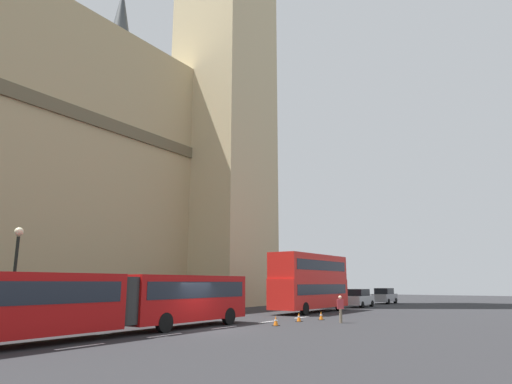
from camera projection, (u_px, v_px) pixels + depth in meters
ground_plane at (205, 330)px, 23.66m from camera, size 160.00×160.00×0.00m
lane_centre_marking at (197, 331)px, 23.13m from camera, size 25.20×0.16×0.01m
articulated_bus at (117, 298)px, 21.59m from camera, size 18.13×2.54×2.90m
double_decker_bus at (310, 280)px, 38.40m from camera, size 10.25×2.54×4.90m
sedan_lead at (359, 298)px, 46.52m from camera, size 4.40×1.86×1.85m
sedan_trailing at (385, 296)px, 54.11m from camera, size 4.40×1.86×1.85m
traffic_cone_west at (276, 321)px, 26.04m from camera, size 0.36×0.36×0.58m
traffic_cone_middle at (299, 317)px, 28.77m from camera, size 0.36×0.36×0.58m
traffic_cone_east at (321, 316)px, 30.16m from camera, size 0.36×0.36×0.58m
street_lamp at (15, 271)px, 22.10m from camera, size 0.44×0.44×5.27m
pedestrian_near_cones at (340, 308)px, 28.04m from camera, size 0.41×0.47×1.69m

